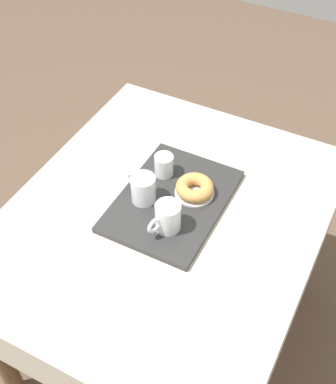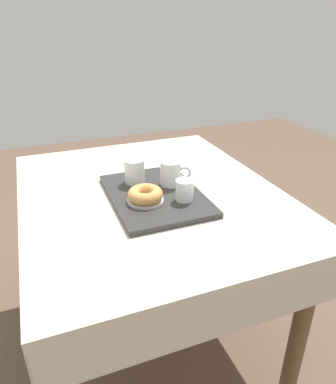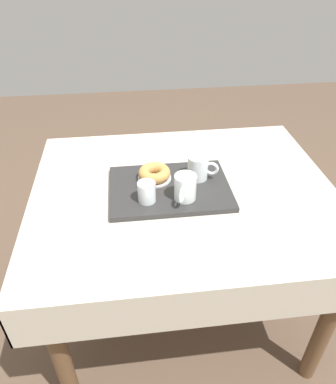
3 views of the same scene
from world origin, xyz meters
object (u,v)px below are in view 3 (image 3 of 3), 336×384
object	(u,v)px
tea_mug_right	(198,168)
water_glass_near	(147,193)
donut_plate_left	(155,178)
serving_tray	(170,188)
dining_table	(183,210)
sugar_donut_left	(154,173)
tea_mug_left	(185,188)

from	to	relation	value
tea_mug_right	water_glass_near	world-z (taller)	tea_mug_right
water_glass_near	donut_plate_left	xyz separation A→B (m)	(0.04, 0.13, -0.03)
serving_tray	dining_table	bearing A→B (deg)	-0.57
dining_table	sugar_donut_left	distance (m)	0.19
dining_table	serving_tray	xyz separation A→B (m)	(-0.06, 0.00, 0.11)
serving_tray	tea_mug_right	size ratio (longest dim) A/B	3.85
tea_mug_left	tea_mug_right	size ratio (longest dim) A/B	0.99
tea_mug_left	water_glass_near	xyz separation A→B (m)	(-0.14, 0.00, -0.01)
water_glass_near	donut_plate_left	world-z (taller)	water_glass_near
tea_mug_right	sugar_donut_left	world-z (taller)	tea_mug_right
sugar_donut_left	tea_mug_left	bearing A→B (deg)	-54.38
serving_tray	tea_mug_left	xyz separation A→B (m)	(0.05, -0.08, 0.06)
water_glass_near	sugar_donut_left	bearing A→B (deg)	73.50
dining_table	donut_plate_left	world-z (taller)	donut_plate_left
dining_table	water_glass_near	xyz separation A→B (m)	(-0.15, -0.08, 0.16)
donut_plate_left	sugar_donut_left	world-z (taller)	sugar_donut_left
dining_table	tea_mug_right	distance (m)	0.18
serving_tray	donut_plate_left	xyz separation A→B (m)	(-0.05, 0.05, 0.01)
donut_plate_left	sugar_donut_left	distance (m)	0.02
dining_table	serving_tray	world-z (taller)	serving_tray
tea_mug_left	dining_table	bearing A→B (deg)	82.05
tea_mug_right	sugar_donut_left	xyz separation A→B (m)	(-0.17, 0.01, -0.02)
water_glass_near	tea_mug_right	bearing A→B (deg)	30.27
sugar_donut_left	serving_tray	bearing A→B (deg)	-45.87
dining_table	serving_tray	distance (m)	0.12
tea_mug_left	water_glass_near	size ratio (longest dim) A/B	1.54
sugar_donut_left	water_glass_near	bearing A→B (deg)	-106.50
serving_tray	donut_plate_left	world-z (taller)	donut_plate_left
tea_mug_right	water_glass_near	bearing A→B (deg)	-149.73
dining_table	tea_mug_right	size ratio (longest dim) A/B	9.87
sugar_donut_left	tea_mug_right	bearing A→B (deg)	-3.92
dining_table	donut_plate_left	bearing A→B (deg)	153.31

